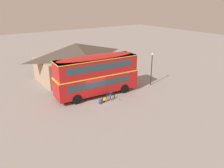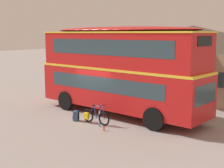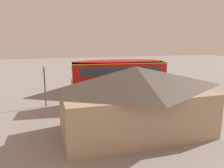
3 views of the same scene
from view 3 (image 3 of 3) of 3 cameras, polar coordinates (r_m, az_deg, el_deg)
The scene contains 8 objects.
ground_plane at distance 25.13m, azimuth 3.10°, elevation -4.42°, with size 120.00×120.00×0.00m, color gray.
double_decker_bus at distance 23.42m, azimuth 1.72°, elevation 1.05°, with size 10.09×3.27×4.79m.
touring_bicycle at distance 25.95m, azimuth 0.14°, elevation -3.04°, with size 1.72×0.46×1.00m.
backpack_on_ground at distance 26.43m, azimuth 2.38°, elevation -2.98°, with size 0.37×0.37×0.55m.
water_bottle_red_squeeze at distance 26.36m, azimuth -2.50°, elevation -3.39°, with size 0.08×0.08×0.25m.
water_bottle_blue_sports at distance 26.11m, azimuth -1.10°, elevation -3.51°, with size 0.06×0.06×0.26m.
pub_building at distance 16.43m, azimuth 5.91°, elevation -3.90°, with size 11.11×6.59×4.98m.
street_lamp at distance 23.65m, azimuth -16.92°, elevation 0.75°, with size 0.28×0.28×4.29m.
Camera 3 is at (7.74, 22.89, 6.90)m, focal length 35.64 mm.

